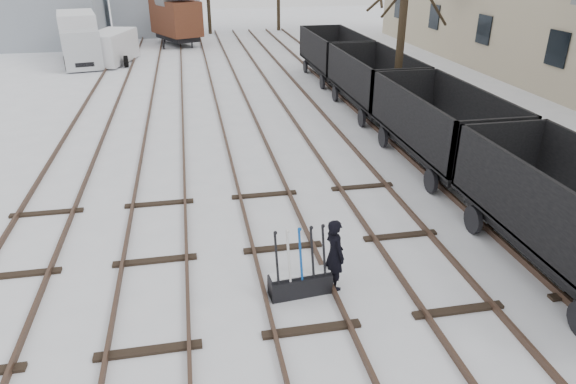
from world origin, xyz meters
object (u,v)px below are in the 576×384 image
object	(u,v)px
lorry	(79,38)
crane	(30,14)
panel_van	(112,47)
ground_frame	(300,282)
box_van_wagon	(176,16)
freight_wagon_a	(572,233)
worker	(335,254)

from	to	relation	value
lorry	crane	bearing A→B (deg)	111.11
lorry	panel_van	bearing A→B (deg)	-26.16
ground_frame	crane	bearing A→B (deg)	105.68
box_van_wagon	panel_van	distance (m)	7.55
freight_wagon_a	box_van_wagon	bearing A→B (deg)	104.61
freight_wagon_a	crane	world-z (taller)	crane
worker	lorry	world-z (taller)	lorry
freight_wagon_a	box_van_wagon	xyz separation A→B (m)	(-8.47, 32.51, 1.10)
panel_van	crane	bearing A→B (deg)	145.85
lorry	ground_frame	bearing A→B (deg)	-83.54
lorry	box_van_wagon	bearing A→B (deg)	32.91
ground_frame	worker	bearing A→B (deg)	2.22
crane	worker	bearing A→B (deg)	-88.40
crane	ground_frame	bearing A→B (deg)	-89.58
ground_frame	crane	world-z (taller)	crane
worker	panel_van	bearing A→B (deg)	-0.42
lorry	panel_van	world-z (taller)	lorry
ground_frame	crane	distance (m)	35.72
freight_wagon_a	panel_van	world-z (taller)	freight_wagon_a
ground_frame	worker	world-z (taller)	worker
ground_frame	freight_wagon_a	world-z (taller)	freight_wagon_a
ground_frame	worker	xyz separation A→B (m)	(0.75, 0.10, 0.52)
box_van_wagon	crane	bearing A→B (deg)	150.00
box_van_wagon	panel_van	xyz separation A→B (m)	(-4.02, -6.30, -1.05)
worker	ground_frame	bearing A→B (deg)	81.44
worker	lorry	distance (m)	27.89
crane	panel_van	bearing A→B (deg)	-70.17
freight_wagon_a	crane	bearing A→B (deg)	119.21
box_van_wagon	panel_van	bearing A→B (deg)	-146.58
box_van_wagon	crane	size ratio (longest dim) A/B	0.59
box_van_wagon	panel_van	world-z (taller)	box_van_wagon
panel_van	crane	size ratio (longest dim) A/B	0.54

